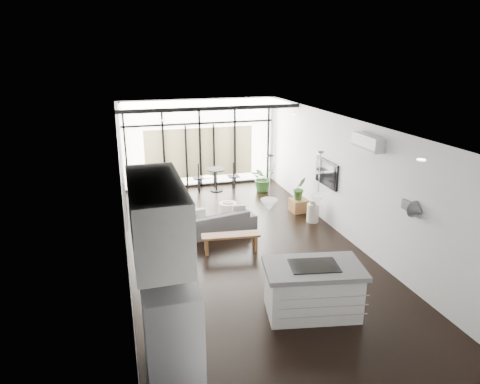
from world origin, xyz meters
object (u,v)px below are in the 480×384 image
console_bench (231,243)px  island (313,289)px  pouf (228,210)px  tv (326,173)px  sofa (218,218)px  milk_can (313,211)px  fridge (173,346)px

console_bench → island: bearing=-68.1°
pouf → tv: (2.29, -1.02, 1.11)m
sofa → console_bench: sofa is taller
pouf → console_bench: bearing=-102.9°
milk_can → sofa: bearing=178.9°
console_bench → tv: (2.76, 1.02, 1.10)m
console_bench → tv: tv is taller
fridge → console_bench: fridge is taller
pouf → tv: bearing=-24.0°
milk_can → tv: (0.29, -0.05, 1.00)m
fridge → milk_can: bearing=49.7°
sofa → milk_can: 2.50m
island → console_bench: island is taller
island → pouf: bearing=103.8°
pouf → island: bearing=-87.0°
sofa → tv: (2.80, -0.09, 0.94)m
tv → island: bearing=-119.4°
sofa → tv: tv is taller
milk_can → tv: bearing=-8.9°
sofa → milk_can: sofa is taller
island → fridge: size_ratio=0.96×
console_bench → sofa: bearing=98.3°
fridge → sofa: size_ratio=0.91×
fridge → pouf: 6.41m
island → console_bench: bearing=116.0°
tv → console_bench: bearing=-159.7°
island → pouf: (-0.24, 4.66, -0.25)m
milk_can → tv: tv is taller
pouf → milk_can: bearing=-26.0°
sofa → tv: 2.95m
pouf → milk_can: milk_can is taller
fridge → pouf: fridge is taller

